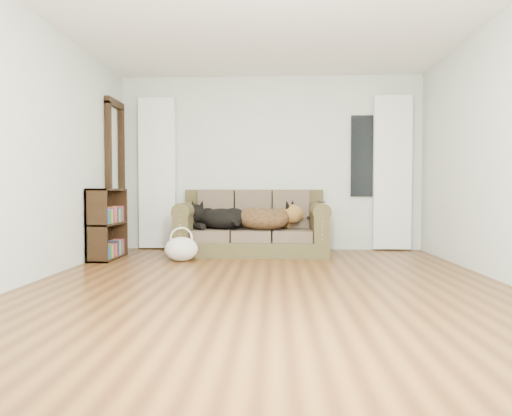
{
  "coord_description": "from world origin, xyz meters",
  "views": [
    {
      "loc": [
        0.07,
        -3.96,
        0.86
      ],
      "look_at": [
        -0.17,
        1.6,
        0.66
      ],
      "focal_mm": 30.0,
      "sensor_mm": 36.0,
      "label": 1
    }
  ],
  "objects_px": {
    "sofa": "(253,222)",
    "tote_bag": "(181,248)",
    "dog_shepherd": "(267,219)",
    "dog_black_lab": "(219,220)",
    "bookshelf": "(107,220)"
  },
  "relations": [
    {
      "from": "sofa",
      "to": "tote_bag",
      "type": "bearing_deg",
      "value": -141.92
    },
    {
      "from": "dog_shepherd",
      "to": "tote_bag",
      "type": "relative_size",
      "value": 1.76
    },
    {
      "from": "sofa",
      "to": "dog_black_lab",
      "type": "bearing_deg",
      "value": -177.68
    },
    {
      "from": "sofa",
      "to": "dog_shepherd",
      "type": "distance_m",
      "value": 0.23
    },
    {
      "from": "tote_bag",
      "to": "bookshelf",
      "type": "xyz_separation_m",
      "value": [
        -1.0,
        0.15,
        0.34
      ]
    },
    {
      "from": "sofa",
      "to": "dog_shepherd",
      "type": "relative_size",
      "value": 2.76
    },
    {
      "from": "dog_shepherd",
      "to": "tote_bag",
      "type": "height_order",
      "value": "dog_shepherd"
    },
    {
      "from": "sofa",
      "to": "tote_bag",
      "type": "xyz_separation_m",
      "value": [
        -0.86,
        -0.67,
        -0.29
      ]
    },
    {
      "from": "dog_shepherd",
      "to": "dog_black_lab",
      "type": "bearing_deg",
      "value": 4.75
    },
    {
      "from": "tote_bag",
      "to": "bookshelf",
      "type": "height_order",
      "value": "bookshelf"
    },
    {
      "from": "dog_shepherd",
      "to": "tote_bag",
      "type": "distance_m",
      "value": 1.25
    },
    {
      "from": "bookshelf",
      "to": "sofa",
      "type": "bearing_deg",
      "value": 11.44
    },
    {
      "from": "tote_bag",
      "to": "dog_shepherd",
      "type": "bearing_deg",
      "value": 27.99
    },
    {
      "from": "dog_shepherd",
      "to": "bookshelf",
      "type": "bearing_deg",
      "value": 23.58
    },
    {
      "from": "dog_shepherd",
      "to": "bookshelf",
      "type": "height_order",
      "value": "bookshelf"
    }
  ]
}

